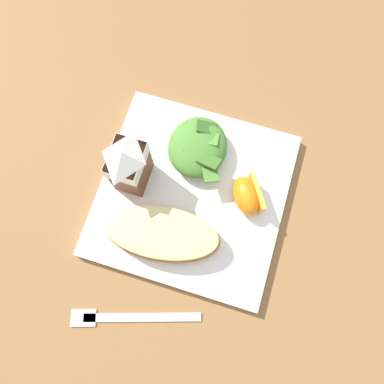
{
  "coord_description": "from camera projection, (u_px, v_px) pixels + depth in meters",
  "views": [
    {
      "loc": [
        -0.13,
        -0.04,
        0.56
      ],
      "look_at": [
        0.0,
        0.0,
        0.03
      ],
      "focal_mm": 34.2,
      "sensor_mm": 36.0,
      "label": 1
    }
  ],
  "objects": [
    {
      "name": "ground",
      "position": [
        192.0,
        196.0,
        0.58
      ],
      "size": [
        3.0,
        3.0,
        0.0
      ],
      "primitive_type": "plane",
      "color": "olive"
    },
    {
      "name": "white_plate",
      "position": [
        192.0,
        195.0,
        0.57
      ],
      "size": [
        0.28,
        0.28,
        0.02
      ],
      "primitive_type": "cube",
      "color": "white",
      "rests_on": "ground"
    },
    {
      "name": "cheesy_pizza_bread",
      "position": [
        162.0,
        234.0,
        0.53
      ],
      "size": [
        0.1,
        0.18,
        0.04
      ],
      "color": "#A87038",
      "rests_on": "white_plate"
    },
    {
      "name": "green_salad_pile",
      "position": [
        198.0,
        147.0,
        0.56
      ],
      "size": [
        0.11,
        0.09,
        0.04
      ],
      "color": "#4C8433",
      "rests_on": "white_plate"
    },
    {
      "name": "milk_carton",
      "position": [
        128.0,
        166.0,
        0.51
      ],
      "size": [
        0.06,
        0.04,
        0.11
      ],
      "color": "brown",
      "rests_on": "white_plate"
    },
    {
      "name": "orange_wedge_front",
      "position": [
        247.0,
        195.0,
        0.54
      ],
      "size": [
        0.07,
        0.06,
        0.04
      ],
      "color": "orange",
      "rests_on": "white_plate"
    },
    {
      "name": "metal_fork",
      "position": [
        125.0,
        318.0,
        0.53
      ],
      "size": [
        0.07,
        0.18,
        0.01
      ],
      "color": "silver",
      "rests_on": "ground"
    }
  ]
}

